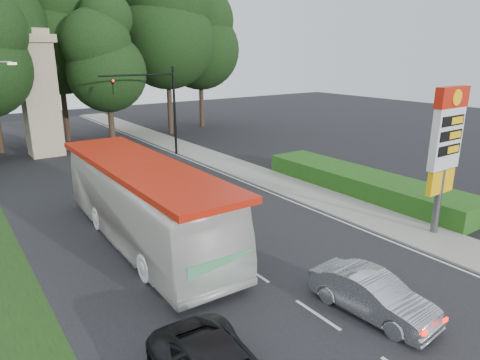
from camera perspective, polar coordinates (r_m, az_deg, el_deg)
ground at (r=14.58m, az=11.74°, el=-18.16°), size 120.00×120.00×0.00m
road_surface at (r=23.37m, az=-10.22°, el=-4.27°), size 14.00×80.00×0.02m
sidewalk_right at (r=27.78m, az=5.77°, el=-0.58°), size 3.00×80.00×0.12m
hedge at (r=27.10m, az=16.18°, el=-0.42°), size 3.00×14.00×1.20m
gas_station_pylon at (r=21.13m, az=25.79°, el=4.63°), size 2.10×0.45×6.85m
traffic_signal_mast at (r=35.33m, az=-10.72°, el=10.55°), size 6.10×0.35×7.20m
monument at (r=38.68m, az=-25.20°, el=10.44°), size 3.00×3.00×10.05m
tree_center_right at (r=44.16m, az=-23.50°, el=18.95°), size 9.24×9.24×18.15m
tree_east_near at (r=47.39m, az=-17.71°, el=17.63°), size 8.12×8.12×15.95m
tree_east_mid at (r=45.67m, az=-9.87°, el=20.31°), size 9.52×9.52×18.70m
tree_far_east at (r=49.74m, az=-5.40°, el=18.99°), size 8.68×8.68×17.05m
tree_monument_right at (r=39.46m, az=-17.49°, el=15.56°), size 6.72×6.72×13.20m
transit_bus at (r=19.49m, az=-12.78°, el=-3.03°), size 3.37×13.13×3.64m
sedan_silver at (r=14.98m, az=17.23°, el=-14.41°), size 1.83×4.37×1.40m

